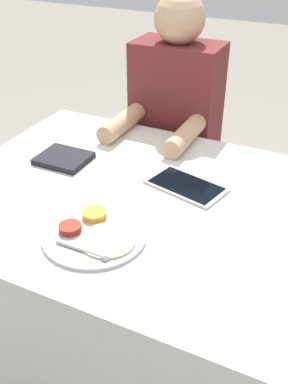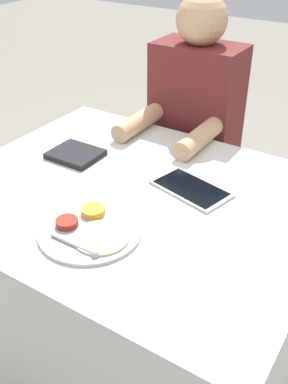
{
  "view_description": "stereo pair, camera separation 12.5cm",
  "coord_description": "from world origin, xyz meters",
  "px_view_note": "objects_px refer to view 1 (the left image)",
  "views": [
    {
      "loc": [
        0.54,
        -1.01,
        1.45
      ],
      "look_at": [
        0.08,
        -0.06,
        0.78
      ],
      "focal_mm": 42.0,
      "sensor_mm": 36.0,
      "label": 1
    },
    {
      "loc": [
        0.65,
        -0.95,
        1.45
      ],
      "look_at": [
        0.08,
        -0.06,
        0.78
      ],
      "focal_mm": 42.0,
      "sensor_mm": 36.0,
      "label": 2
    }
  ],
  "objects_px": {
    "thali_tray": "(95,234)",
    "tablet_device": "(186,186)",
    "person_diner": "(174,148)",
    "red_notebook": "(64,159)"
  },
  "relations": [
    {
      "from": "tablet_device",
      "to": "person_diner",
      "type": "distance_m",
      "value": 0.57
    },
    {
      "from": "red_notebook",
      "to": "person_diner",
      "type": "relative_size",
      "value": 0.14
    },
    {
      "from": "thali_tray",
      "to": "person_diner",
      "type": "distance_m",
      "value": 0.85
    },
    {
      "from": "person_diner",
      "to": "red_notebook",
      "type": "bearing_deg",
      "value": -110.5
    },
    {
      "from": "thali_tray",
      "to": "tablet_device",
      "type": "height_order",
      "value": "thali_tray"
    },
    {
      "from": "thali_tray",
      "to": "red_notebook",
      "type": "bearing_deg",
      "value": 135.04
    },
    {
      "from": "tablet_device",
      "to": "person_diner",
      "type": "relative_size",
      "value": 0.22
    },
    {
      "from": "red_notebook",
      "to": "tablet_device",
      "type": "height_order",
      "value": "red_notebook"
    },
    {
      "from": "thali_tray",
      "to": "tablet_device",
      "type": "bearing_deg",
      "value": 69.2
    },
    {
      "from": "thali_tray",
      "to": "person_diner",
      "type": "xyz_separation_m",
      "value": [
        -0.12,
        0.83,
        -0.15
      ]
    }
  ]
}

